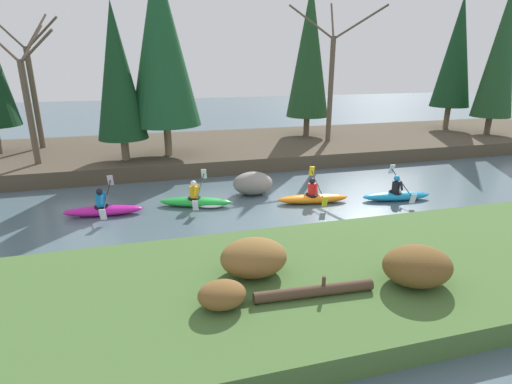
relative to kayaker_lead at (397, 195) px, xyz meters
The scene contains 20 objects.
ground_plane 3.37m from the kayaker_lead, 165.90° to the left, with size 90.00×90.00×0.00m, color #4C606B.
riverbank_near 6.15m from the kayaker_lead, 122.06° to the right, with size 44.00×5.49×0.53m.
riverbank_far 10.00m from the kayaker_lead, 109.05° to the left, with size 44.00×8.72×0.72m.
conifer_tree_left 13.07m from the kayaker_lead, 147.02° to the left, with size 2.26×2.26×6.96m.
conifer_tree_mid_left 12.34m from the kayaker_lead, 139.26° to the left, with size 3.35×3.35×9.00m.
conifer_tree_centre 11.86m from the kayaker_lead, 87.66° to the left, with size 2.56×2.56×8.82m.
conifer_tree_mid_right 15.88m from the kayaker_lead, 44.12° to the left, with size 2.50×2.50×8.48m.
conifer_tree_right 15.27m from the kayaker_lead, 33.83° to the left, with size 2.35×2.35×8.93m.
bare_tree_upstream 18.65m from the kayaker_lead, 143.68° to the left, with size 3.78×3.73×6.87m.
bare_tree_mid_upstream 16.12m from the kayaker_lead, 153.68° to the left, with size 3.34×3.30×6.04m.
bare_tree_mid_downstream 9.48m from the kayaker_lead, 83.46° to the left, with size 4.19×4.14×7.65m.
shrub_clump_nearest 10.03m from the kayaker_lead, 143.40° to the right, with size 0.98×0.82×0.53m.
shrub_clump_second 8.65m from the kayaker_lead, 145.44° to the right, with size 1.54×1.29×0.84m.
shrub_clump_third 7.29m from the kayaker_lead, 121.01° to the right, with size 1.55×1.29×0.84m.
kayaker_lead is the anchor object (origin of this frame).
kayaker_middle 3.32m from the kayaker_lead, behind, with size 2.80×2.07×1.20m.
kayaker_trailing 7.69m from the kayaker_lead, 169.98° to the left, with size 2.76×2.02×1.20m.
kayaker_far_back 11.01m from the kayaker_lead, behind, with size 2.79×2.07×1.20m.
boulder_midstream 5.70m from the kayaker_lead, 157.23° to the left, with size 1.63×1.27×0.92m.
driftwood_log 8.66m from the kayaker_lead, 134.96° to the right, with size 2.60×0.38×0.44m.
Camera 1 is at (-5.93, -13.62, 5.24)m, focal length 28.00 mm.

